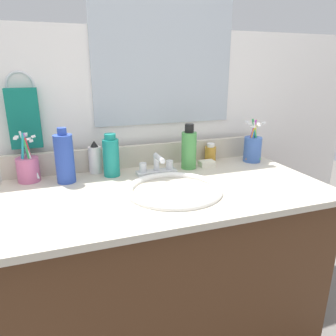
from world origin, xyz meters
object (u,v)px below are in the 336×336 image
(cup_pink, at_px, (28,168))
(bottle_lotion_white, at_px, (95,159))
(bottle_shampoo_blue, at_px, (65,158))
(soap_bar, at_px, (207,163))
(bottle_toner_green, at_px, (189,149))
(cup_blue_plastic, at_px, (253,148))
(bottle_oil_amber, at_px, (210,153))
(faucet, at_px, (157,167))
(hand_towel, at_px, (24,119))
(bottle_mouthwash_teal, at_px, (111,156))

(cup_pink, bearing_deg, bottle_lotion_white, 4.38)
(bottle_shampoo_blue, relative_size, soap_bar, 3.13)
(bottle_toner_green, relative_size, cup_blue_plastic, 0.97)
(cup_blue_plastic, relative_size, cup_pink, 1.02)
(bottle_lotion_white, xyz_separation_m, bottle_shampoo_blue, (-0.11, -0.07, 0.03))
(bottle_oil_amber, bearing_deg, bottle_toner_green, -154.86)
(faucet, distance_m, bottle_shampoo_blue, 0.35)
(hand_towel, xyz_separation_m, bottle_shampoo_blue, (0.13, -0.13, -0.13))
(bottle_oil_amber, distance_m, cup_blue_plastic, 0.19)
(bottle_toner_green, xyz_separation_m, bottle_oil_amber, (0.13, 0.06, -0.04))
(cup_blue_plastic, relative_size, soap_bar, 2.97)
(hand_towel, distance_m, bottle_oil_amber, 0.77)
(bottle_lotion_white, relative_size, bottle_toner_green, 0.71)
(cup_pink, bearing_deg, bottle_toner_green, -4.43)
(bottle_oil_amber, height_order, cup_pink, cup_pink)
(bottle_mouthwash_teal, xyz_separation_m, cup_pink, (-0.30, 0.04, -0.03))
(hand_towel, xyz_separation_m, soap_bar, (0.70, -0.12, -0.21))
(hand_towel, bearing_deg, cup_pink, -92.36)
(faucet, height_order, bottle_mouthwash_teal, bottle_mouthwash_teal)
(bottle_shampoo_blue, bearing_deg, faucet, -3.55)
(hand_towel, distance_m, soap_bar, 0.74)
(faucet, bearing_deg, bottle_shampoo_blue, 176.45)
(hand_towel, relative_size, bottle_lotion_white, 1.68)
(hand_towel, bearing_deg, bottle_oil_amber, -4.64)
(bottle_oil_amber, height_order, cup_blue_plastic, cup_blue_plastic)
(hand_towel, xyz_separation_m, cup_pink, (-0.00, -0.07, -0.17))
(hand_towel, bearing_deg, cup_blue_plastic, -7.58)
(faucet, relative_size, bottle_mouthwash_teal, 0.97)
(faucet, height_order, cup_blue_plastic, cup_blue_plastic)
(bottle_mouthwash_teal, distance_m, bottle_oil_amber, 0.45)
(bottle_mouthwash_teal, bearing_deg, bottle_shampoo_blue, -174.15)
(faucet, relative_size, bottle_shampoo_blue, 0.80)
(hand_towel, distance_m, bottle_toner_green, 0.64)
(faucet, distance_m, bottle_toner_green, 0.16)
(bottle_lotion_white, relative_size, bottle_oil_amber, 1.59)
(cup_blue_plastic, bearing_deg, faucet, -176.60)
(cup_blue_plastic, bearing_deg, soap_bar, -179.99)
(cup_blue_plastic, distance_m, soap_bar, 0.23)
(cup_blue_plastic, bearing_deg, hand_towel, 172.42)
(hand_towel, height_order, bottle_mouthwash_teal, hand_towel)
(bottle_toner_green, distance_m, bottle_shampoo_blue, 0.49)
(bottle_mouthwash_teal, distance_m, soap_bar, 0.41)
(bottle_toner_green, xyz_separation_m, cup_blue_plastic, (0.31, -0.00, -0.02))
(bottle_lotion_white, bearing_deg, bottle_mouthwash_teal, -45.56)
(bottle_oil_amber, bearing_deg, cup_pink, -178.95)
(bottle_lotion_white, bearing_deg, cup_blue_plastic, -5.64)
(bottle_shampoo_blue, relative_size, cup_pink, 1.07)
(bottle_lotion_white, bearing_deg, cup_pink, -175.62)
(bottle_lotion_white, relative_size, bottle_shampoo_blue, 0.65)
(faucet, bearing_deg, bottle_oil_amber, 17.76)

